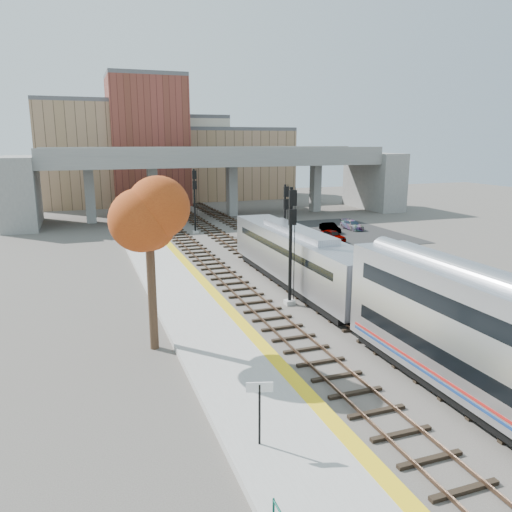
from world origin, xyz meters
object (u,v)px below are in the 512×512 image
object	(u,v)px
locomotive	(297,256)
car_a	(332,236)
signal_mast_mid	(285,225)
tree	(148,217)
car_c	(352,225)
signal_mast_far	(195,202)
car_b	(330,228)
signal_mast_near	(291,246)

from	to	relation	value
locomotive	car_a	world-z (taller)	locomotive
signal_mast_mid	tree	xyz separation A→B (m)	(-13.38, -14.56, 3.48)
locomotive	car_c	bearing A→B (deg)	50.58
signal_mast_far	car_a	xyz separation A→B (m)	(12.52, -9.35, -3.03)
car_b	signal_mast_far	bearing A→B (deg)	161.70
signal_mast_near	car_a	bearing A→B (deg)	54.54
car_c	signal_mast_far	bearing A→B (deg)	166.03
signal_mast_near	signal_mast_far	world-z (taller)	signal_mast_near
locomotive	signal_mast_mid	size ratio (longest dim) A/B	2.82
tree	car_a	xyz separation A→B (m)	(21.80, 21.56, -6.16)
locomotive	tree	world-z (taller)	tree
signal_mast_near	locomotive	bearing A→B (deg)	59.52
tree	signal_mast_mid	bearing A→B (deg)	47.42
locomotive	car_c	world-z (taller)	locomotive
car_c	tree	bearing A→B (deg)	-137.31
car_c	locomotive	bearing A→B (deg)	-131.36
signal_mast_mid	car_a	size ratio (longest dim) A/B	1.98
car_c	car_a	bearing A→B (deg)	-137.55
locomotive	car_c	xyz separation A→B (m)	(16.02, 19.49, -1.70)
tree	locomotive	bearing A→B (deg)	33.58
signal_mast_far	car_b	size ratio (longest dim) A/B	2.18
signal_mast_near	car_b	xyz separation A→B (m)	(14.65, 22.10, -3.27)
signal_mast_far	car_a	size ratio (longest dim) A/B	2.12
tree	car_c	world-z (taller)	tree
locomotive	signal_mast_far	bearing A→B (deg)	95.14
car_a	locomotive	bearing A→B (deg)	-135.41
car_a	car_b	distance (m)	5.00
signal_mast_mid	car_b	xyz separation A→B (m)	(10.55, 11.52, -2.71)
car_b	car_c	world-z (taller)	car_b
locomotive	signal_mast_mid	xyz separation A→B (m)	(2.00, 7.01, 1.03)
signal_mast_near	car_c	bearing A→B (deg)	51.83
signal_mast_mid	signal_mast_far	bearing A→B (deg)	104.08
signal_mast_mid	tree	bearing A→B (deg)	-132.58
tree	car_b	distance (m)	35.94
signal_mast_near	tree	world-z (taller)	tree
signal_mast_near	signal_mast_far	distance (m)	26.92
car_a	signal_mast_near	bearing A→B (deg)	-134.23
car_b	car_c	xyz separation A→B (m)	(3.48, 0.96, -0.01)
signal_mast_far	car_c	world-z (taller)	signal_mast_far
signal_mast_mid	tree	world-z (taller)	tree
tree	car_c	xyz separation A→B (m)	(27.41, 27.05, -6.21)
car_a	tree	bearing A→B (deg)	-144.08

